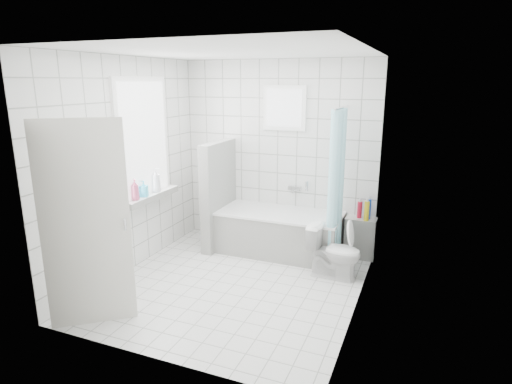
% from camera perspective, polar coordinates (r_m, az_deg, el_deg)
% --- Properties ---
extents(ground, '(3.00, 3.00, 0.00)m').
position_cam_1_polar(ground, '(5.12, -2.95, -12.22)').
color(ground, white).
rests_on(ground, ground).
extents(ceiling, '(3.00, 3.00, 0.00)m').
position_cam_1_polar(ceiling, '(4.58, -3.40, 18.20)').
color(ceiling, white).
rests_on(ceiling, ground).
extents(wall_back, '(2.80, 0.02, 2.60)m').
position_cam_1_polar(wall_back, '(6.05, 2.90, 4.98)').
color(wall_back, white).
rests_on(wall_back, ground).
extents(wall_front, '(2.80, 0.02, 2.60)m').
position_cam_1_polar(wall_front, '(3.43, -13.85, -2.99)').
color(wall_front, white).
rests_on(wall_front, ground).
extents(wall_left, '(0.02, 3.00, 2.60)m').
position_cam_1_polar(wall_left, '(5.42, -16.71, 3.23)').
color(wall_left, white).
rests_on(wall_left, ground).
extents(wall_right, '(0.02, 3.00, 2.60)m').
position_cam_1_polar(wall_right, '(4.29, 14.02, 0.53)').
color(wall_right, white).
rests_on(wall_right, ground).
extents(window_left, '(0.01, 0.90, 1.40)m').
position_cam_1_polar(window_left, '(5.58, -14.66, 6.82)').
color(window_left, white).
rests_on(window_left, wall_left).
extents(window_back, '(0.50, 0.01, 0.50)m').
position_cam_1_polar(window_back, '(5.90, 3.77, 11.08)').
color(window_back, white).
rests_on(window_back, wall_back).
extents(window_sill, '(0.18, 1.02, 0.08)m').
position_cam_1_polar(window_sill, '(5.69, -13.82, -0.59)').
color(window_sill, white).
rests_on(window_sill, wall_left).
extents(door, '(0.65, 0.53, 2.00)m').
position_cam_1_polar(door, '(4.30, -21.73, -4.24)').
color(door, silver).
rests_on(door, ground).
extents(bathtub, '(1.67, 0.77, 0.58)m').
position_cam_1_polar(bathtub, '(5.91, 3.16, -5.40)').
color(bathtub, white).
rests_on(bathtub, ground).
extents(partition_wall, '(0.15, 0.85, 1.50)m').
position_cam_1_polar(partition_wall, '(6.06, -5.00, -0.36)').
color(partition_wall, white).
rests_on(partition_wall, ground).
extents(tiled_ledge, '(0.40, 0.24, 0.55)m').
position_cam_1_polar(tiled_ledge, '(5.92, 13.73, -5.93)').
color(tiled_ledge, white).
rests_on(tiled_ledge, ground).
extents(toilet, '(0.65, 0.39, 0.65)m').
position_cam_1_polar(toilet, '(5.26, 10.40, -7.84)').
color(toilet, white).
rests_on(toilet, ground).
extents(curtain_rod, '(0.02, 0.80, 0.02)m').
position_cam_1_polar(curtain_rod, '(5.34, 11.37, 10.99)').
color(curtain_rod, silver).
rests_on(curtain_rod, wall_back).
extents(shower_curtain, '(0.14, 0.48, 1.78)m').
position_cam_1_polar(shower_curtain, '(5.34, 10.62, 1.25)').
color(shower_curtain, '#4CCBDF').
rests_on(shower_curtain, curtain_rod).
extents(tub_faucet, '(0.18, 0.06, 0.06)m').
position_cam_1_polar(tub_faucet, '(6.02, 5.17, 0.51)').
color(tub_faucet, silver).
rests_on(tub_faucet, wall_back).
extents(sill_bottles, '(0.14, 0.57, 0.32)m').
position_cam_1_polar(sill_bottles, '(5.59, -14.25, 1.01)').
color(sill_bottles, white).
rests_on(sill_bottles, window_sill).
extents(ledge_bottles, '(0.18, 0.16, 0.27)m').
position_cam_1_polar(ledge_bottles, '(5.77, 14.35, -2.33)').
color(ledge_bottles, red).
rests_on(ledge_bottles, tiled_ledge).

